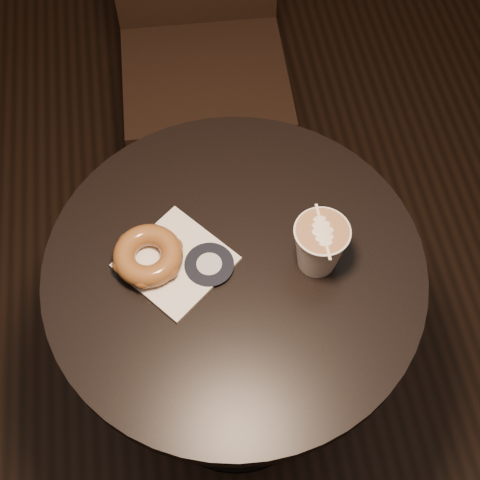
# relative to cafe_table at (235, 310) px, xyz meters

# --- Properties ---
(cafe_table) EXTENTS (0.70, 0.70, 0.75)m
(cafe_table) POSITION_rel_cafe_table_xyz_m (0.00, 0.00, 0.00)
(cafe_table) COLOR black
(cafe_table) RESTS_ON ground
(chair) EXTENTS (0.45, 0.45, 1.10)m
(chair) POSITION_rel_cafe_table_xyz_m (0.03, 0.82, 0.07)
(chair) COLOR black
(chair) RESTS_ON ground
(pastry_bag) EXTENTS (0.24, 0.24, 0.01)m
(pastry_bag) POSITION_rel_cafe_table_xyz_m (-0.10, 0.02, 0.20)
(pastry_bag) COLOR white
(pastry_bag) RESTS_ON cafe_table
(doughnut) EXTENTS (0.13, 0.13, 0.04)m
(doughnut) POSITION_rel_cafe_table_xyz_m (-0.15, 0.03, 0.23)
(doughnut) COLOR brown
(doughnut) RESTS_ON pastry_bag
(latte_cup) EXTENTS (0.10, 0.10, 0.11)m
(latte_cup) POSITION_rel_cafe_table_xyz_m (0.15, -0.02, 0.25)
(latte_cup) COLOR white
(latte_cup) RESTS_ON cafe_table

